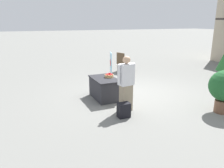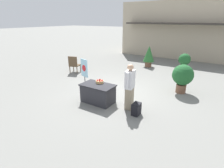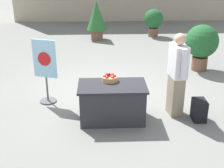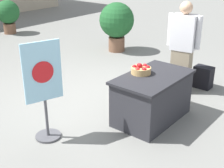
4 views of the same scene
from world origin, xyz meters
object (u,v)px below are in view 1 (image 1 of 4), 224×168
(apple_basket, at_px, (109,76))
(patio_chair, at_px, (122,61))
(display_table, at_px, (104,88))
(person_visitor, at_px, (126,83))
(poster_board, at_px, (111,68))
(backpack, at_px, (124,110))

(apple_basket, xyz_separation_m, patio_chair, (-3.58, 2.29, -0.25))
(display_table, bearing_deg, apple_basket, 102.97)
(display_table, xyz_separation_m, patio_chair, (-3.62, 2.48, 0.17))
(person_visitor, xyz_separation_m, patio_chair, (-4.89, 2.29, -0.30))
(apple_basket, relative_size, person_visitor, 0.18)
(person_visitor, xyz_separation_m, poster_board, (-2.64, 0.65, -0.10))
(display_table, height_order, backpack, display_table)
(display_table, xyz_separation_m, person_visitor, (1.26, 0.19, 0.48))
(patio_chair, bearing_deg, person_visitor, -131.88)
(patio_chair, bearing_deg, apple_basket, -139.30)
(apple_basket, height_order, poster_board, poster_board)
(apple_basket, distance_m, person_visitor, 1.31)
(display_table, bearing_deg, poster_board, 148.54)
(poster_board, relative_size, patio_chair, 1.38)
(display_table, distance_m, apple_basket, 0.47)
(person_visitor, xyz_separation_m, backpack, (0.41, -0.28, -0.63))
(apple_basket, relative_size, patio_chair, 0.30)
(poster_board, bearing_deg, patio_chair, -108.17)
(backpack, distance_m, poster_board, 3.23)
(poster_board, xyz_separation_m, patio_chair, (-2.25, 1.64, -0.20))
(apple_basket, xyz_separation_m, poster_board, (-1.33, 0.65, -0.05))
(display_table, bearing_deg, backpack, -3.09)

